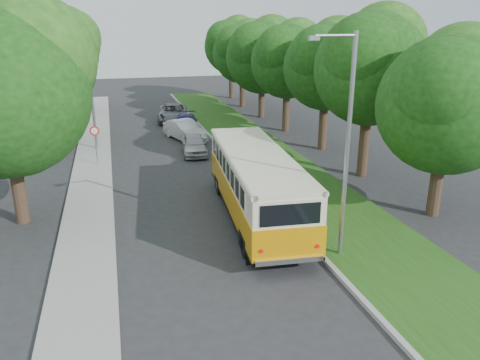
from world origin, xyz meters
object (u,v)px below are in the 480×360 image
object	(u,v)px
car_silver	(194,144)
car_white	(185,130)
car_blue	(186,123)
car_grey	(173,113)
lamppost_far	(89,89)
vintage_bus	(256,186)
lamppost_near	(345,142)

from	to	relation	value
car_silver	car_white	world-z (taller)	car_white
car_blue	car_grey	size ratio (longest dim) A/B	0.85
lamppost_far	car_silver	bearing A→B (deg)	-24.95
car_silver	car_blue	distance (m)	6.86
car_silver	car_grey	size ratio (longest dim) A/B	0.73
car_white	car_blue	size ratio (longest dim) A/B	0.97
car_silver	car_blue	bearing A→B (deg)	91.71
vintage_bus	car_blue	distance (m)	18.22
lamppost_far	car_silver	size ratio (longest dim) A/B	1.94
vintage_bus	car_white	bearing A→B (deg)	97.34
lamppost_far	vintage_bus	size ratio (longest dim) A/B	0.72
vintage_bus	car_silver	size ratio (longest dim) A/B	2.69
car_white	car_blue	xyz separation A→B (m)	(0.53, 2.73, -0.07)
lamppost_near	car_blue	xyz separation A→B (m)	(-2.02, 22.38, -3.71)
vintage_bus	car_white	distance (m)	15.50
car_blue	car_silver	bearing A→B (deg)	-84.90
car_white	car_grey	size ratio (longest dim) A/B	0.83
lamppost_near	car_silver	bearing A→B (deg)	99.37
lamppost_near	car_silver	size ratio (longest dim) A/B	2.07
lamppost_far	car_grey	size ratio (longest dim) A/B	1.41
car_grey	car_blue	bearing A→B (deg)	-75.38
lamppost_far	car_white	bearing A→B (deg)	10.28
lamppost_near	vintage_bus	bearing A→B (deg)	113.84
lamppost_near	car_grey	xyz separation A→B (m)	(-2.47, 26.72, -3.63)
car_silver	car_grey	xyz separation A→B (m)	(0.10, 11.17, 0.08)
lamppost_near	car_white	distance (m)	20.15
lamppost_near	car_grey	bearing A→B (deg)	95.27
car_grey	car_white	bearing A→B (deg)	-81.90
car_silver	lamppost_near	bearing A→B (deg)	-74.35
car_blue	car_white	bearing A→B (deg)	-91.26
lamppost_far	car_blue	size ratio (longest dim) A/B	1.66
lamppost_far	lamppost_near	bearing A→B (deg)	-64.29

